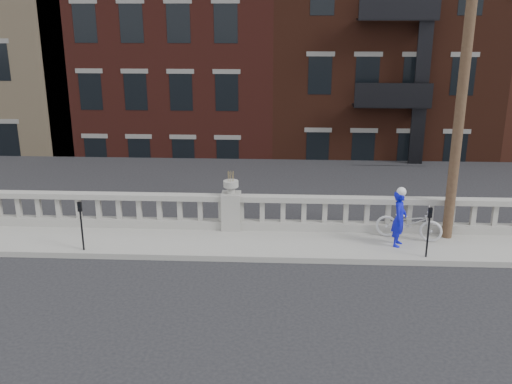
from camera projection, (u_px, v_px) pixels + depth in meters
The scene contains 10 objects.
ground at pixel (216, 296), 13.19m from camera, with size 120.00×120.00×0.00m, color black.
sidewalk at pixel (228, 243), 16.02m from camera, with size 32.00×2.20×0.15m, color gray.
balustrade at pixel (231, 213), 16.76m from camera, with size 28.00×0.34×1.03m.
planter_pedestal at pixel (231, 207), 16.70m from camera, with size 0.55×0.55×1.76m.
lower_level at pixel (269, 76), 34.32m from camera, with size 80.00×44.00×20.80m.
utility_pole at pixel (466, 54), 14.74m from camera, with size 1.60×0.28×10.00m.
parking_meter_b at pixel (81, 220), 15.12m from camera, with size 0.10×0.09×1.36m.
parking_meter_c at pixel (429, 227), 14.68m from camera, with size 0.10×0.09×1.36m.
bicycle at pixel (409, 223), 15.99m from camera, with size 0.64×1.83×0.96m, color silver.
cyclist at pixel (399, 219), 15.45m from camera, with size 0.57×0.37×1.56m, color #0C10BD.
Camera 1 is at (1.53, -11.79, 6.27)m, focal length 40.00 mm.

